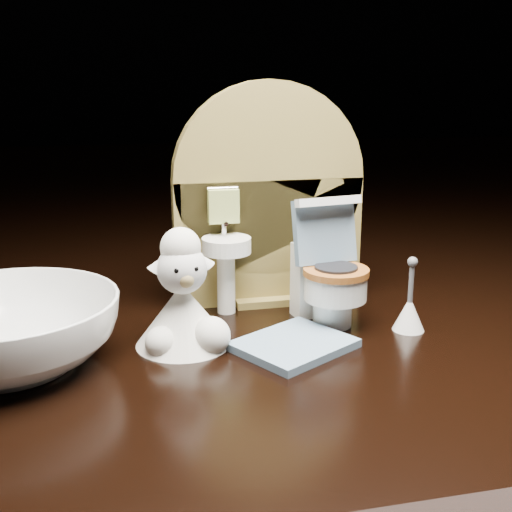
{
  "coord_description": "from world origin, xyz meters",
  "views": [
    {
      "loc": [
        -0.1,
        -0.35,
        0.15
      ],
      "look_at": [
        -0.02,
        0.02,
        0.05
      ],
      "focal_mm": 45.0,
      "sensor_mm": 36.0,
      "label": 1
    }
  ],
  "objects": [
    {
      "name": "backdrop_panel",
      "position": [
        -0.0,
        0.06,
        0.07
      ],
      "size": [
        0.13,
        0.05,
        0.15
      ],
      "color": "olive",
      "rests_on": "ground"
    },
    {
      "name": "toy_toilet",
      "position": [
        0.03,
        0.02,
        0.03
      ],
      "size": [
        0.04,
        0.05,
        0.08
      ],
      "rotation": [
        0.0,
        0.0,
        0.15
      ],
      "color": "white",
      "rests_on": "ground"
    },
    {
      "name": "bath_mat",
      "position": [
        -0.01,
        -0.02,
        0.0
      ],
      "size": [
        0.08,
        0.07,
        0.0
      ],
      "primitive_type": "cube",
      "rotation": [
        0.0,
        0.0,
        0.53
      ],
      "color": "slate",
      "rests_on": "ground"
    },
    {
      "name": "toilet_brush",
      "position": [
        0.07,
        -0.01,
        0.01
      ],
      "size": [
        0.02,
        0.02,
        0.05
      ],
      "color": "white",
      "rests_on": "ground"
    },
    {
      "name": "plush_lamb",
      "position": [
        -0.07,
        -0.0,
        0.02
      ],
      "size": [
        0.06,
        0.06,
        0.07
      ],
      "rotation": [
        0.0,
        0.0,
        0.09
      ],
      "color": "white",
      "rests_on": "ground"
    },
    {
      "name": "ceramic_bowl",
      "position": [
        -0.16,
        -0.01,
        0.02
      ],
      "size": [
        0.15,
        0.15,
        0.04
      ],
      "primitive_type": "imported",
      "rotation": [
        0.0,
        0.0,
        0.23
      ],
      "color": "white",
      "rests_on": "ground"
    }
  ]
}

